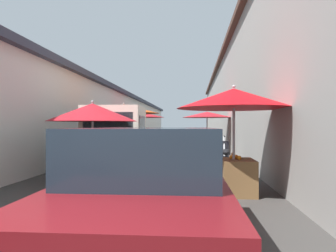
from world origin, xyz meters
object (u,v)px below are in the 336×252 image
object	(u,v)px
delivery_truck	(120,139)
fruit_stall_near_right	(141,119)
fruit_stall_far_left	(207,120)
fruit_stall_near_left	(123,116)
hatchback_car	(149,188)
fruit_stall_far_right	(234,110)
fruit_stall_mid_lane	(93,121)
parked_scooter	(225,157)
vendor_by_crates	(134,136)

from	to	relation	value
delivery_truck	fruit_stall_near_right	bearing A→B (deg)	5.24
fruit_stall_near_right	fruit_stall_far_left	size ratio (longest dim) A/B	1.11
fruit_stall_near_left	hatchback_car	distance (m)	8.14
fruit_stall_near_right	delivery_truck	bearing A→B (deg)	-174.76
fruit_stall_far_right	delivery_truck	size ratio (longest dim) A/B	0.50
fruit_stall_mid_lane	parked_scooter	xyz separation A→B (m)	(2.50, -3.63, -1.14)
fruit_stall_near_right	hatchback_car	distance (m)	15.00
fruit_stall_far_left	fruit_stall_near_right	bearing A→B (deg)	59.21
parked_scooter	fruit_stall_far_right	bearing A→B (deg)	177.48
fruit_stall_near_left	delivery_truck	size ratio (longest dim) A/B	0.55
fruit_stall_mid_lane	fruit_stall_far_left	size ratio (longest dim) A/B	0.88
fruit_stall_far_right	hatchback_car	bearing A→B (deg)	155.33
fruit_stall_near_right	fruit_stall_far_right	world-z (taller)	fruit_stall_near_right
fruit_stall_near_left	parked_scooter	bearing A→B (deg)	-107.91
delivery_truck	vendor_by_crates	distance (m)	6.84
vendor_by_crates	delivery_truck	bearing A→B (deg)	-172.83
fruit_stall_mid_lane	delivery_truck	size ratio (longest dim) A/B	0.47
fruit_stall_far_right	delivery_truck	world-z (taller)	fruit_stall_far_right
delivery_truck	hatchback_car	bearing A→B (deg)	-163.01
fruit_stall_near_left	fruit_stall_mid_lane	distance (m)	3.72
fruit_stall_near_left	fruit_stall_far_right	size ratio (longest dim) A/B	1.10
fruit_stall_near_left	fruit_stall_near_right	xyz separation A→B (m)	(6.94, 0.55, 0.02)
fruit_stall_near_left	fruit_stall_near_right	bearing A→B (deg)	4.54
fruit_stall_far_right	vendor_by_crates	world-z (taller)	fruit_stall_far_right
fruit_stall_near_left	delivery_truck	xyz separation A→B (m)	(-1.37, -0.21, -0.81)
vendor_by_crates	parked_scooter	bearing A→B (deg)	-146.61
fruit_stall_mid_lane	vendor_by_crates	size ratio (longest dim) A/B	1.48
fruit_stall_near_right	delivery_truck	world-z (taller)	fruit_stall_near_right
hatchback_car	delivery_truck	distance (m)	6.69
delivery_truck	parked_scooter	distance (m)	3.56
hatchback_car	delivery_truck	xyz separation A→B (m)	(6.40, 1.95, 0.30)
fruit_stall_near_left	fruit_stall_far_left	distance (m)	5.71
vendor_by_crates	parked_scooter	xyz separation A→B (m)	(-6.61, -4.36, -0.44)
fruit_stall_far_right	parked_scooter	xyz separation A→B (m)	(3.52, -0.16, -1.36)
delivery_truck	fruit_stall_far_right	bearing A→B (deg)	-135.02
fruit_stall_far_right	parked_scooter	world-z (taller)	fruit_stall_far_right
hatchback_car	fruit_stall_far_left	bearing A→B (deg)	-5.66
fruit_stall_near_right	fruit_stall_far_right	xyz separation A→B (m)	(-11.67, -4.11, -0.06)
fruit_stall_near_left	vendor_by_crates	bearing A→B (deg)	6.76
hatchback_car	delivery_truck	world-z (taller)	delivery_truck
fruit_stall_mid_lane	delivery_truck	distance (m)	2.41
delivery_truck	fruit_stall_near_left	bearing A→B (deg)	8.77
fruit_stall_far_right	vendor_by_crates	size ratio (longest dim) A/B	1.59
fruit_stall_far_left	fruit_stall_far_right	world-z (taller)	fruit_stall_far_right
fruit_stall_far_left	parked_scooter	xyz separation A→B (m)	(-5.80, -0.33, -1.30)
delivery_truck	vendor_by_crates	world-z (taller)	delivery_truck
delivery_truck	parked_scooter	size ratio (longest dim) A/B	2.92
fruit_stall_mid_lane	fruit_stall_far_left	xyz separation A→B (m)	(8.30, -3.30, 0.16)
fruit_stall_mid_lane	fruit_stall_near_right	distance (m)	10.67
delivery_truck	parked_scooter	xyz separation A→B (m)	(0.17, -3.51, -0.59)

